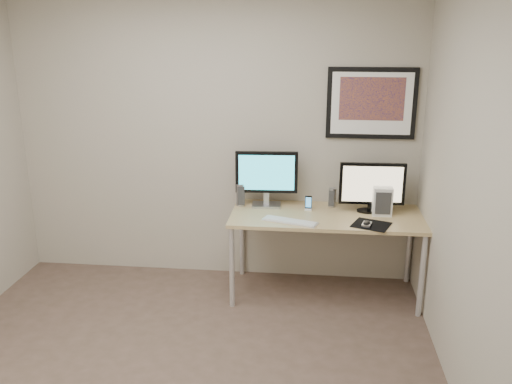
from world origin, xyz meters
TOP-DOWN VIEW (x-y plane):
  - floor at (0.00, 0.00)m, footprint 3.60×3.60m
  - room at (0.00, 0.45)m, footprint 3.60×3.60m
  - desk at (1.00, 1.35)m, footprint 1.60×0.70m
  - framed_art at (1.35, 1.68)m, footprint 0.75×0.04m
  - monitor_large at (0.48, 1.52)m, footprint 0.54×0.19m
  - monitor_tv at (1.37, 1.45)m, footprint 0.55×0.13m
  - speaker_left at (0.25, 1.51)m, footprint 0.10×0.10m
  - speaker_right at (1.05, 1.57)m, footprint 0.08×0.08m
  - phone_dock at (0.85, 1.45)m, footprint 0.06×0.06m
  - keyboard at (0.71, 1.13)m, footprint 0.47×0.26m
  - mousepad at (1.35, 1.13)m, footprint 0.35×0.33m
  - mouse at (1.31, 1.11)m, footprint 0.08×0.12m
  - fan_unit at (1.46, 1.39)m, footprint 0.16×0.12m

SIDE VIEW (x-z plane):
  - floor at x=0.00m, z-range 0.00..0.00m
  - desk at x=1.00m, z-range 0.30..1.03m
  - mousepad at x=1.35m, z-range 0.73..0.73m
  - keyboard at x=0.71m, z-range 0.73..0.75m
  - mouse at x=1.31m, z-range 0.73..0.77m
  - phone_dock at x=0.85m, z-range 0.73..0.86m
  - speaker_right at x=1.05m, z-range 0.73..0.90m
  - speaker_left at x=0.25m, z-range 0.73..0.93m
  - fan_unit at x=1.46m, z-range 0.73..0.97m
  - monitor_tv at x=1.37m, z-range 0.74..1.17m
  - monitor_large at x=0.48m, z-range 0.76..1.25m
  - framed_art at x=1.35m, z-range 1.32..1.92m
  - room at x=0.00m, z-range -0.16..3.44m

